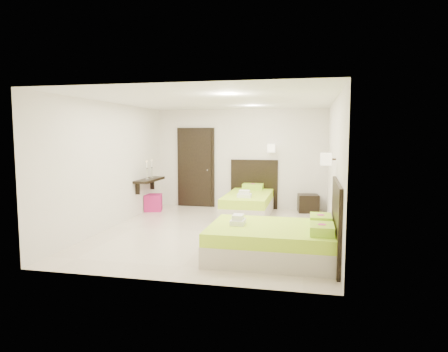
% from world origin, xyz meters
% --- Properties ---
extents(floor, '(5.50, 5.50, 0.00)m').
position_xyz_m(floor, '(0.00, 0.00, 0.00)').
color(floor, beige).
rests_on(floor, ground).
extents(bed_single, '(1.23, 2.06, 1.70)m').
position_xyz_m(bed_single, '(0.39, 1.80, 0.31)').
color(bed_single, beige).
rests_on(bed_single, ground).
extents(bed_double, '(1.99, 1.69, 1.64)m').
position_xyz_m(bed_double, '(1.34, -1.45, 0.30)').
color(bed_double, beige).
rests_on(bed_double, ground).
extents(nightstand, '(0.56, 0.51, 0.44)m').
position_xyz_m(nightstand, '(1.79, 2.51, 0.22)').
color(nightstand, black).
rests_on(nightstand, ground).
extents(ottoman, '(0.52, 0.52, 0.42)m').
position_xyz_m(ottoman, '(-2.08, 1.83, 0.21)').
color(ottoman, '#A5165A').
rests_on(ottoman, ground).
extents(door, '(1.02, 0.15, 2.14)m').
position_xyz_m(door, '(-1.20, 2.70, 1.05)').
color(door, black).
rests_on(door, ground).
extents(console_shelf, '(0.35, 1.20, 0.78)m').
position_xyz_m(console_shelf, '(-2.08, 1.60, 0.82)').
color(console_shelf, black).
rests_on(console_shelf, ground).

